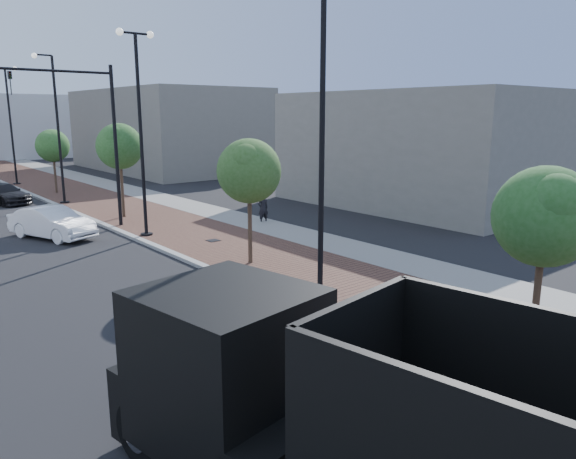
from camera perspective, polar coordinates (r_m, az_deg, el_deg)
sidewalk at (r=43.77m, az=-21.27°, el=3.97°), size 7.00×140.00×0.12m
concrete_strip at (r=44.67m, az=-17.99°, el=4.36°), size 2.40×140.00×0.13m
curb at (r=42.83m, az=-25.71°, el=3.44°), size 0.30×140.00×0.14m
white_sedan at (r=27.33m, az=-23.74°, el=0.67°), size 3.07×4.74×1.48m
dark_car_far at (r=39.27m, az=-27.90°, el=3.37°), size 2.97×4.74×1.28m
pedestrian at (r=28.32m, az=-2.66°, el=2.24°), size 0.65×0.47×1.63m
streetlight_1 at (r=15.40m, az=3.28°, el=7.06°), size 1.44×0.56×9.21m
streetlight_2 at (r=25.56m, az=-15.33°, el=9.78°), size 1.72×0.56×9.28m
streetlight_3 at (r=36.81m, az=-23.28°, el=9.11°), size 1.44×0.56×9.21m
streetlight_4 at (r=48.44m, az=-27.30°, el=9.83°), size 1.72×0.56×9.28m
traffic_mast at (r=27.99m, az=-19.62°, el=10.02°), size 5.09×0.20×8.00m
tree_0 at (r=12.90m, az=25.54°, el=1.22°), size 2.27×2.20×4.65m
tree_1 at (r=20.10m, az=-4.08°, el=6.18°), size 2.44×2.40×4.83m
tree_2 at (r=30.62m, az=-17.36°, el=8.38°), size 2.49×2.46×5.21m
tree_3 at (r=41.99m, az=-23.62°, el=8.12°), size 2.35×2.29×4.61m
commercial_block_ne at (r=57.48m, az=-12.80°, el=10.22°), size 12.00×22.00×8.00m
commercial_block_e at (r=35.17m, az=13.39°, el=8.28°), size 10.00×16.00×7.00m
utility_cover_1 at (r=16.40m, az=12.88°, el=-8.04°), size 0.50×0.50×0.02m
utility_cover_2 at (r=24.38m, az=-7.93°, el=-1.16°), size 0.50×0.50×0.02m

